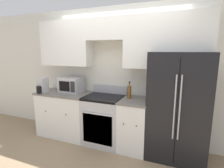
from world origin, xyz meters
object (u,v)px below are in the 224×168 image
refrigerator (178,106)px  microwave (71,85)px  bottle (129,92)px  oven_range (104,119)px

refrigerator → microwave: 2.10m
bottle → microwave: bearing=178.2°
refrigerator → bottle: 0.84m
microwave → refrigerator: bearing=-0.8°
bottle → refrigerator: bearing=0.7°
oven_range → microwave: bearing=173.6°
refrigerator → bottle: refrigerator is taller
oven_range → microwave: (-0.78, 0.09, 0.61)m
oven_range → refrigerator: (1.30, 0.06, 0.41)m
oven_range → bottle: bearing=5.7°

